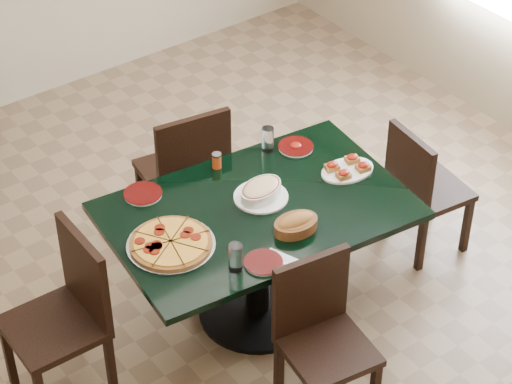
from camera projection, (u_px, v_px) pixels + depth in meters
floor at (254, 304)px, 5.65m from camera, size 5.50×5.50×0.00m
main_table at (257, 235)px, 5.25m from camera, size 1.64×1.15×0.75m
chair_far at (187, 169)px, 5.76m from camera, size 0.51×0.51×0.96m
chair_near at (320, 330)px, 4.82m from camera, size 0.46×0.46×0.87m
chair_right at (421, 185)px, 5.75m from camera, size 0.44×0.44×0.85m
chair_left at (68, 309)px, 4.87m from camera, size 0.45×0.45×0.94m
pepperoni_pizza at (171, 243)px, 4.90m from camera, size 0.44×0.44×0.04m
lasagna_casserole at (261, 191)px, 5.18m from camera, size 0.29×0.29×0.09m
bread_basket at (296, 224)px, 4.98m from camera, size 0.25×0.18×0.10m
bruschetta_platter at (347, 168)px, 5.38m from camera, size 0.33×0.25×0.05m
side_plate_near at (263, 262)px, 4.80m from camera, size 0.19×0.19×0.02m
side_plate_far_r at (296, 147)px, 5.56m from camera, size 0.20×0.20×0.03m
side_plate_far_l at (143, 194)px, 5.22m from camera, size 0.20×0.20×0.02m
napkin_setting at (276, 263)px, 4.80m from camera, size 0.21×0.21×0.01m
water_glass_a at (268, 139)px, 5.50m from camera, size 0.07×0.07×0.15m
water_glass_b at (236, 257)px, 4.73m from camera, size 0.07×0.07×0.15m
pepper_shaker at (217, 160)px, 5.39m from camera, size 0.05×0.05×0.09m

